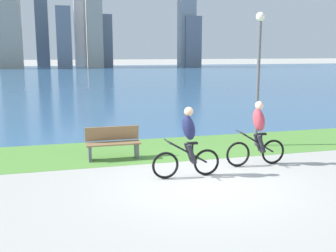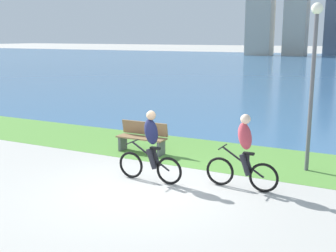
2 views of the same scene
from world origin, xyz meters
name	(u,v)px [view 2 (image 2 of 2)]	position (x,y,z in m)	size (l,w,h in m)	color
ground_plane	(146,189)	(0.00, 0.00, 0.00)	(300.00, 300.00, 0.00)	#B2AFA8
grass_strip_bayside	(204,153)	(0.00, 3.41, 0.00)	(120.00, 3.07, 0.01)	#59933D
cyclist_lead	(151,147)	(-0.16, 0.53, 0.84)	(1.67, 0.52, 1.69)	black
cyclist_trailing	(244,152)	(1.91, 1.02, 0.84)	(1.67, 0.52, 1.70)	black
bench_near_path	(142,137)	(-1.65, 2.67, 0.45)	(1.50, 0.47, 0.90)	olive
lamppost_tall	(313,64)	(2.95, 3.08, 2.68)	(0.28, 0.28, 4.13)	#595960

